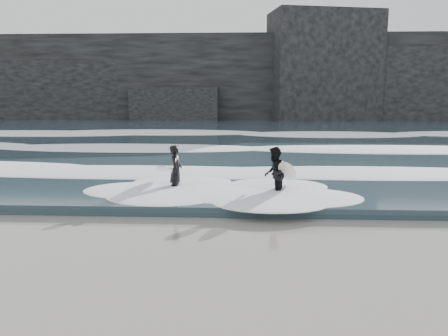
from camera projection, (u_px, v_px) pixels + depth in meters
The scene contains 8 objects.
ground at pixel (243, 259), 9.22m from camera, with size 120.00×120.00×0.00m, color olive.
sea at pixel (244, 131), 37.73m from camera, with size 90.00×52.00×0.30m, color #263942.
headland at pixel (245, 79), 53.62m from camera, with size 70.00×9.00×10.00m, color black.
foam_near at pixel (244, 168), 18.00m from camera, with size 60.00×3.20×0.20m, color white.
foam_mid at pixel (244, 146), 24.89m from camera, with size 60.00×4.00×0.24m, color white.
foam_far at pixel (244, 132), 33.74m from camera, with size 60.00×4.80×0.30m, color white.
surfer_left at pixel (173, 170), 14.82m from camera, with size 1.06×2.23×1.72m.
surfer_right at pixel (276, 173), 14.11m from camera, with size 1.28×1.99×1.75m.
Camera 1 is at (0.00, -8.76, 3.48)m, focal length 35.00 mm.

